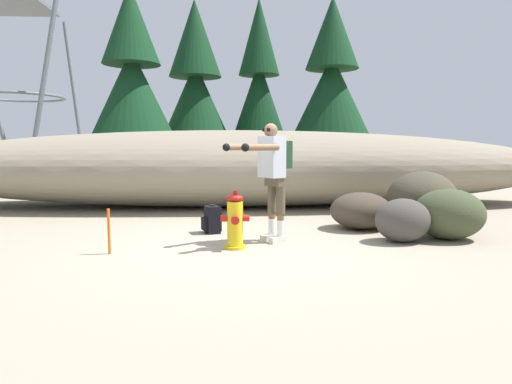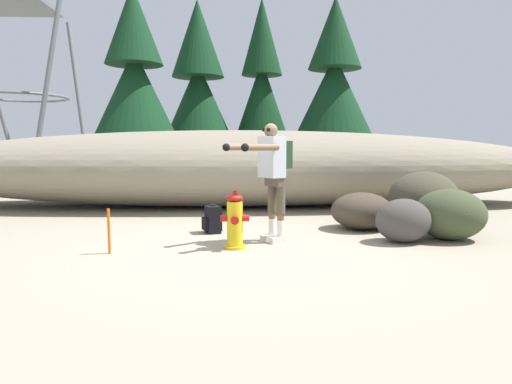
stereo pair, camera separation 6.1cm
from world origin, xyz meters
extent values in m
cube|color=gray|center=(0.00, 0.00, -0.02)|extent=(56.00, 56.00, 0.04)
ellipsoid|color=gray|center=(0.00, 4.25, 0.88)|extent=(15.67, 3.20, 1.76)
cylinder|color=gold|center=(-0.09, -0.08, 0.02)|extent=(0.29, 0.29, 0.04)
cylinder|color=gold|center=(-0.09, -0.08, 0.35)|extent=(0.22, 0.22, 0.61)
ellipsoid|color=red|center=(-0.09, -0.08, 0.70)|extent=(0.23, 0.23, 0.10)
cylinder|color=red|center=(-0.09, -0.08, 0.78)|extent=(0.06, 0.06, 0.05)
cylinder|color=red|center=(-0.24, -0.08, 0.42)|extent=(0.09, 0.09, 0.09)
cylinder|color=red|center=(0.07, -0.08, 0.42)|extent=(0.09, 0.09, 0.09)
cylinder|color=red|center=(-0.09, -0.24, 0.42)|extent=(0.11, 0.09, 0.11)
cube|color=beige|center=(0.53, 0.22, 0.04)|extent=(0.27, 0.23, 0.09)
cylinder|color=white|center=(0.58, 0.26, 0.21)|extent=(0.10, 0.10, 0.24)
cylinder|color=brown|center=(0.58, 0.26, 0.38)|extent=(0.10, 0.10, 0.10)
cylinder|color=brown|center=(0.58, 0.26, 0.64)|extent=(0.13, 0.13, 0.43)
cube|color=beige|center=(0.42, 0.39, 0.04)|extent=(0.27, 0.23, 0.09)
cylinder|color=white|center=(0.47, 0.42, 0.21)|extent=(0.10, 0.10, 0.24)
cylinder|color=brown|center=(0.47, 0.42, 0.38)|extent=(0.10, 0.10, 0.10)
cylinder|color=brown|center=(0.47, 0.42, 0.64)|extent=(0.13, 0.13, 0.43)
cube|color=brown|center=(0.53, 0.34, 0.90)|extent=(0.35, 0.38, 0.16)
cube|color=#B7BCC6|center=(0.45, 0.29, 1.25)|extent=(0.40, 0.43, 0.60)
cube|color=#1E3823|center=(0.62, 0.40, 1.28)|extent=(0.29, 0.32, 0.40)
sphere|color=brown|center=(0.44, 0.28, 1.63)|extent=(0.20, 0.20, 0.20)
cube|color=black|center=(0.37, 0.23, 1.64)|extent=(0.10, 0.13, 0.04)
cylinder|color=brown|center=(0.27, -0.10, 1.39)|extent=(0.53, 0.40, 0.09)
sphere|color=black|center=(0.05, -0.26, 1.39)|extent=(0.11, 0.11, 0.11)
cylinder|color=brown|center=(0.02, 0.26, 1.39)|extent=(0.53, 0.40, 0.09)
sphere|color=black|center=(-0.20, 0.11, 1.39)|extent=(0.11, 0.11, 0.11)
cube|color=black|center=(-0.44, 1.02, 0.22)|extent=(0.28, 0.35, 0.44)
cube|color=black|center=(-0.57, 0.98, 0.15)|extent=(0.12, 0.22, 0.20)
torus|color=black|center=(-0.44, 1.02, 0.46)|extent=(0.10, 0.10, 0.02)
cube|color=black|center=(-0.31, 0.98, 0.22)|extent=(0.04, 0.06, 0.37)
cube|color=black|center=(-0.36, 1.13, 0.22)|extent=(0.04, 0.06, 0.37)
ellipsoid|color=#413C2D|center=(3.23, 1.48, 0.48)|extent=(1.80, 1.84, 0.96)
ellipsoid|color=#40352A|center=(2.06, 1.22, 0.31)|extent=(1.04, 0.95, 0.62)
ellipsoid|color=#3D452B|center=(3.15, 0.34, 0.38)|extent=(1.25, 1.16, 0.77)
ellipsoid|color=#433E3A|center=(2.38, 0.18, 0.32)|extent=(0.88, 0.71, 0.64)
cylinder|color=#47331E|center=(-3.05, 7.61, 0.74)|extent=(0.32, 0.32, 1.47)
cone|color=#0F3319|center=(-3.05, 7.61, 2.87)|extent=(2.65, 2.65, 2.79)
cone|color=#0F3319|center=(-3.05, 7.61, 4.96)|extent=(1.72, 1.72, 2.32)
cylinder|color=#47331E|center=(-1.36, 10.16, 0.56)|extent=(0.34, 0.34, 1.13)
cone|color=#0F3319|center=(-1.36, 10.16, 2.74)|extent=(2.87, 2.87, 3.23)
cone|color=#0F3319|center=(-1.36, 10.16, 5.17)|extent=(1.87, 1.87, 2.69)
cylinder|color=#47331E|center=(0.95, 10.68, 0.60)|extent=(0.28, 0.28, 1.19)
cone|color=#0F3319|center=(0.95, 10.68, 2.87)|extent=(2.34, 2.34, 3.35)
cone|color=#0F3319|center=(0.95, 10.68, 5.38)|extent=(1.52, 1.52, 2.79)
cylinder|color=#47331E|center=(3.36, 9.28, 0.79)|extent=(0.34, 0.34, 1.58)
cone|color=#0F3319|center=(3.36, 9.28, 3.03)|extent=(2.81, 2.81, 2.91)
cone|color=#0F3319|center=(3.36, 9.28, 5.21)|extent=(1.83, 1.83, 2.42)
cylinder|color=slate|center=(-6.23, 12.07, 3.12)|extent=(1.10, 1.10, 6.27)
cylinder|color=slate|center=(-6.23, 8.94, 3.12)|extent=(1.10, 1.10, 6.27)
torus|color=slate|center=(-7.79, 10.51, 3.12)|extent=(3.36, 3.36, 0.10)
cube|color=slate|center=(-7.79, 10.51, 6.30)|extent=(2.51, 2.51, 0.12)
cylinder|color=#E55914|center=(-1.74, -0.30, 0.30)|extent=(0.04, 0.04, 0.60)
camera|label=1|loc=(-0.15, -6.11, 1.43)|focal=31.17mm
camera|label=2|loc=(-0.09, -6.12, 1.43)|focal=31.17mm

